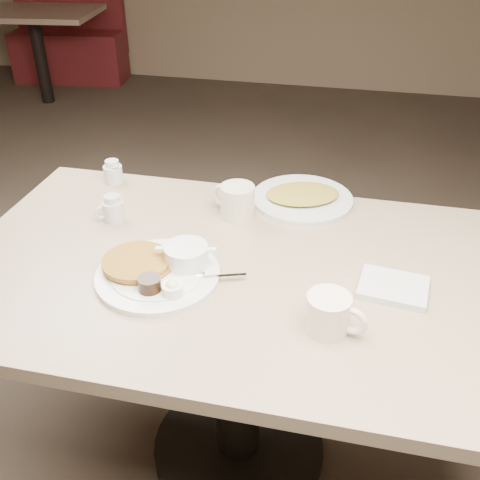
% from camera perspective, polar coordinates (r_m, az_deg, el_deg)
% --- Properties ---
extents(diner_table, '(1.50, 0.90, 0.75)m').
position_cam_1_polar(diner_table, '(1.53, -0.16, -7.94)').
color(diner_table, tan).
rests_on(diner_table, ground).
extents(main_plate, '(0.41, 0.37, 0.07)m').
position_cam_1_polar(main_plate, '(1.40, -8.29, -2.91)').
color(main_plate, white).
rests_on(main_plate, diner_table).
extents(coffee_mug_near, '(0.15, 0.12, 0.09)m').
position_cam_1_polar(coffee_mug_near, '(1.23, 9.33, -7.54)').
color(coffee_mug_near, white).
rests_on(coffee_mug_near, diner_table).
extents(napkin, '(0.18, 0.15, 0.02)m').
position_cam_1_polar(napkin, '(1.39, 15.65, -4.78)').
color(napkin, silver).
rests_on(napkin, diner_table).
extents(coffee_mug_far, '(0.16, 0.13, 0.10)m').
position_cam_1_polar(coffee_mug_far, '(1.62, -0.40, 4.08)').
color(coffee_mug_far, beige).
rests_on(coffee_mug_far, diner_table).
extents(creamer_left, '(0.08, 0.08, 0.08)m').
position_cam_1_polar(creamer_left, '(1.65, -13.14, 3.16)').
color(creamer_left, silver).
rests_on(creamer_left, diner_table).
extents(creamer_right, '(0.08, 0.08, 0.08)m').
position_cam_1_polar(creamer_right, '(1.87, -13.08, 6.86)').
color(creamer_right, silver).
rests_on(creamer_right, diner_table).
extents(hash_plate, '(0.40, 0.40, 0.04)m').
position_cam_1_polar(hash_plate, '(1.73, 6.51, 4.46)').
color(hash_plate, silver).
rests_on(hash_plate, diner_table).
extents(booth_back_left, '(1.17, 1.32, 1.12)m').
position_cam_1_polar(booth_back_left, '(5.65, -17.65, 19.55)').
color(booth_back_left, maroon).
rests_on(booth_back_left, ground).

